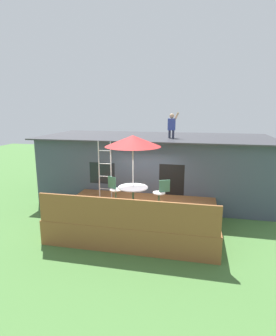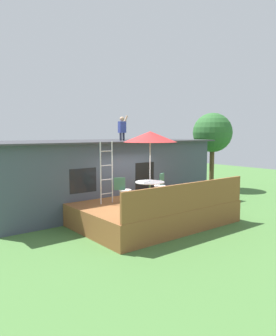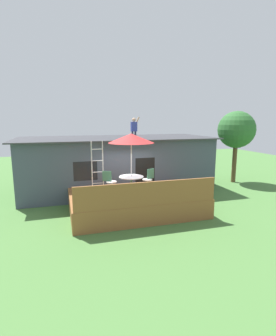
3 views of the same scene
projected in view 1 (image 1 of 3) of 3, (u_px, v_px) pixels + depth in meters
ground_plane at (138, 227)px, 9.90m from camera, size 40.00×40.00×0.00m
house at (155, 167)px, 13.01m from camera, size 10.50×4.50×2.95m
deck at (138, 217)px, 9.81m from camera, size 5.47×3.81×0.80m
deck_railing at (125, 214)px, 7.86m from camera, size 5.37×0.08×0.90m
patio_table at (133, 191)px, 9.53m from camera, size 1.04×1.04×0.74m
patio_umbrella at (133, 141)px, 9.15m from camera, size 1.90×1.90×2.54m
step_ladder at (105, 170)px, 10.47m from camera, size 0.52×0.04×2.20m
person_figure at (172, 124)px, 11.79m from camera, size 0.47×0.20×1.11m
patio_chair_left at (114, 189)px, 10.19m from camera, size 0.58×0.44×0.92m
patio_chair_right at (161, 193)px, 9.79m from camera, size 0.59×0.44×0.92m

